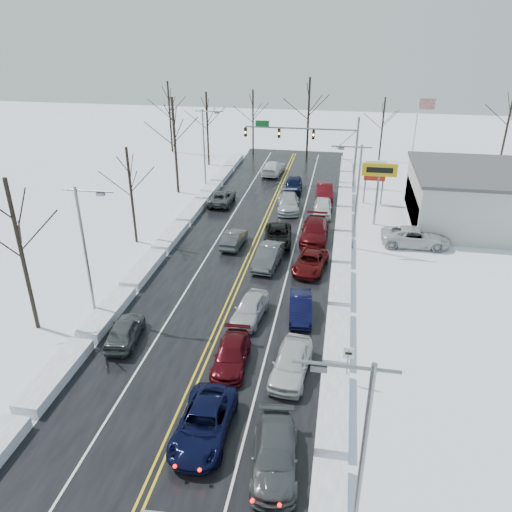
% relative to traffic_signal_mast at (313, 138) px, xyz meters
% --- Properties ---
extents(ground, '(160.00, 160.00, 0.00)m').
position_rel_traffic_signal_mast_xyz_m(ground, '(-3.45, -27.99, -5.48)').
color(ground, white).
rests_on(ground, ground).
extents(road_surface, '(14.00, 84.00, 0.01)m').
position_rel_traffic_signal_mast_xyz_m(road_surface, '(-3.45, -25.99, -5.47)').
color(road_surface, black).
rests_on(road_surface, ground).
extents(snow_bank_left, '(1.51, 72.00, 0.64)m').
position_rel_traffic_signal_mast_xyz_m(snow_bank_left, '(-11.05, -25.99, -5.48)').
color(snow_bank_left, white).
rests_on(snow_bank_left, ground).
extents(snow_bank_right, '(1.51, 72.00, 0.64)m').
position_rel_traffic_signal_mast_xyz_m(snow_bank_right, '(4.15, -25.99, -5.48)').
color(snow_bank_right, white).
rests_on(snow_bank_right, ground).
extents(traffic_signal_mast, '(13.28, 0.39, 8.00)m').
position_rel_traffic_signal_mast_xyz_m(traffic_signal_mast, '(0.00, 0.00, 0.00)').
color(traffic_signal_mast, slate).
rests_on(traffic_signal_mast, ground).
extents(tires_plus_sign, '(3.20, 0.34, 6.00)m').
position_rel_traffic_signal_mast_xyz_m(tires_plus_sign, '(7.05, -12.00, -0.49)').
color(tires_plus_sign, slate).
rests_on(tires_plus_sign, ground).
extents(used_vehicles_sign, '(2.20, 0.22, 4.65)m').
position_rel_traffic_signal_mast_xyz_m(used_vehicles_sign, '(7.05, -5.99, -2.16)').
color(used_vehicles_sign, slate).
rests_on(used_vehicles_sign, ground).
extents(speed_limit_sign, '(0.55, 0.09, 2.35)m').
position_rel_traffic_signal_mast_xyz_m(speed_limit_sign, '(4.75, -35.99, -3.84)').
color(speed_limit_sign, slate).
rests_on(speed_limit_sign, ground).
extents(flagpole, '(1.87, 1.20, 10.00)m').
position_rel_traffic_signal_mast_xyz_m(flagpole, '(11.72, 2.01, 0.45)').
color(flagpole, silver).
rests_on(flagpole, ground).
extents(streetlight_se, '(3.20, 0.25, 9.00)m').
position_rel_traffic_signal_mast_xyz_m(streetlight_se, '(4.85, -45.99, -0.17)').
color(streetlight_se, slate).
rests_on(streetlight_se, ground).
extents(streetlight_ne, '(3.20, 0.25, 9.00)m').
position_rel_traffic_signal_mast_xyz_m(streetlight_ne, '(4.85, -17.99, -0.17)').
color(streetlight_ne, slate).
rests_on(streetlight_ne, ground).
extents(streetlight_sw, '(3.20, 0.25, 9.00)m').
position_rel_traffic_signal_mast_xyz_m(streetlight_sw, '(-11.74, -31.99, -0.17)').
color(streetlight_sw, slate).
rests_on(streetlight_sw, ground).
extents(streetlight_nw, '(3.20, 0.25, 9.00)m').
position_rel_traffic_signal_mast_xyz_m(streetlight_nw, '(-11.74, -3.99, -0.17)').
color(streetlight_nw, slate).
rests_on(streetlight_nw, ground).
extents(tree_left_b, '(4.00, 4.00, 10.00)m').
position_rel_traffic_signal_mast_xyz_m(tree_left_b, '(-14.95, -33.99, 1.51)').
color(tree_left_b, '#2D231C').
rests_on(tree_left_b, ground).
extents(tree_left_c, '(3.40, 3.40, 8.50)m').
position_rel_traffic_signal_mast_xyz_m(tree_left_c, '(-13.95, -19.99, 0.46)').
color(tree_left_c, '#2D231C').
rests_on(tree_left_c, ground).
extents(tree_left_d, '(4.20, 4.20, 10.50)m').
position_rel_traffic_signal_mast_xyz_m(tree_left_d, '(-14.65, -5.99, 1.86)').
color(tree_left_d, '#2D231C').
rests_on(tree_left_d, ground).
extents(tree_left_e, '(3.80, 3.80, 9.50)m').
position_rel_traffic_signal_mast_xyz_m(tree_left_e, '(-14.25, 6.01, 1.16)').
color(tree_left_e, '#2D231C').
rests_on(tree_left_e, ground).
extents(tree_far_a, '(4.00, 4.00, 10.00)m').
position_rel_traffic_signal_mast_xyz_m(tree_far_a, '(-21.45, 12.01, 1.51)').
color(tree_far_a, '#2D231C').
rests_on(tree_far_a, ground).
extents(tree_far_b, '(3.60, 3.60, 9.00)m').
position_rel_traffic_signal_mast_xyz_m(tree_far_b, '(-9.45, 13.01, 0.81)').
color(tree_far_b, '#2D231C').
rests_on(tree_far_b, ground).
extents(tree_far_c, '(4.40, 4.40, 11.00)m').
position_rel_traffic_signal_mast_xyz_m(tree_far_c, '(-1.45, 11.01, 2.21)').
color(tree_far_c, '#2D231C').
rests_on(tree_far_c, ground).
extents(tree_far_d, '(3.40, 3.40, 8.50)m').
position_rel_traffic_signal_mast_xyz_m(tree_far_d, '(8.55, 12.51, 0.46)').
color(tree_far_d, '#2D231C').
rests_on(tree_far_d, ground).
extents(tree_far_e, '(4.20, 4.20, 10.50)m').
position_rel_traffic_signal_mast_xyz_m(tree_far_e, '(24.55, 13.01, 1.86)').
color(tree_far_e, '#2D231C').
rests_on(tree_far_e, ground).
extents(queued_car_2, '(2.44, 5.29, 1.47)m').
position_rel_traffic_signal_mast_xyz_m(queued_car_2, '(-1.87, -41.02, -5.48)').
color(queued_car_2, black).
rests_on(queued_car_2, ground).
extents(queued_car_3, '(2.04, 4.64, 1.33)m').
position_rel_traffic_signal_mast_xyz_m(queued_car_3, '(-1.77, -35.51, -5.48)').
color(queued_car_3, '#46090F').
rests_on(queued_car_3, ground).
extents(queued_car_4, '(2.29, 4.56, 1.49)m').
position_rel_traffic_signal_mast_xyz_m(queued_car_4, '(-1.65, -30.49, -5.48)').
color(queued_car_4, silver).
rests_on(queued_car_4, ground).
extents(queued_car_5, '(2.16, 4.97, 1.59)m').
position_rel_traffic_signal_mast_xyz_m(queued_car_5, '(-1.67, -22.49, -5.48)').
color(queued_car_5, '#414446').
rests_on(queued_car_5, ground).
extents(queued_car_6, '(2.87, 5.36, 1.43)m').
position_rel_traffic_signal_mast_xyz_m(queued_car_6, '(-1.51, -18.05, -5.48)').
color(queued_car_6, black).
rests_on(queued_car_6, ground).
extents(queued_car_7, '(2.81, 5.58, 1.56)m').
position_rel_traffic_signal_mast_xyz_m(queued_car_7, '(-1.59, -9.52, -5.48)').
color(queued_car_7, '#ADB0B5').
rests_on(queued_car_7, ground).
extents(queued_car_8, '(2.08, 4.78, 1.61)m').
position_rel_traffic_signal_mast_xyz_m(queued_car_8, '(-1.72, -3.42, -5.48)').
color(queued_car_8, black).
rests_on(queued_car_8, ground).
extents(queued_car_11, '(2.55, 5.15, 1.44)m').
position_rel_traffic_signal_mast_xyz_m(queued_car_11, '(1.70, -42.27, -5.48)').
color(queued_car_11, '#464A4C').
rests_on(queued_car_11, ground).
extents(queued_car_12, '(2.33, 4.92, 1.62)m').
position_rel_traffic_signal_mast_xyz_m(queued_car_12, '(1.69, -35.78, -5.48)').
color(queued_car_12, silver).
rests_on(queued_car_12, ground).
extents(queued_car_13, '(1.88, 4.31, 1.38)m').
position_rel_traffic_signal_mast_xyz_m(queued_car_13, '(1.62, -29.65, -5.48)').
color(queued_car_13, black).
rests_on(queued_car_13, ground).
extents(queued_car_14, '(2.88, 5.12, 1.35)m').
position_rel_traffic_signal_mast_xyz_m(queued_car_14, '(1.74, -22.70, -5.48)').
color(queued_car_14, '#4A090A').
rests_on(queued_car_14, ground).
extents(queued_car_15, '(2.40, 5.80, 1.68)m').
position_rel_traffic_signal_mast_xyz_m(queued_car_15, '(1.62, -16.62, -5.48)').
color(queued_car_15, '#4C0A0D').
rests_on(queued_car_15, ground).
extents(queued_car_16, '(1.93, 4.57, 1.54)m').
position_rel_traffic_signal_mast_xyz_m(queued_car_16, '(1.97, -10.29, -5.48)').
color(queued_car_16, silver).
rests_on(queued_car_16, ground).
extents(queued_car_17, '(2.19, 5.10, 1.63)m').
position_rel_traffic_signal_mast_xyz_m(queued_car_17, '(1.88, -5.33, -5.48)').
color(queued_car_17, '#4E0A10').
rests_on(queued_car_17, ground).
extents(oncoming_car_0, '(1.73, 4.26, 1.37)m').
position_rel_traffic_signal_mast_xyz_m(oncoming_car_0, '(-5.18, -19.28, -5.48)').
color(oncoming_car_0, '#404245').
rests_on(oncoming_car_0, ground).
extents(oncoming_car_1, '(2.47, 5.09, 1.40)m').
position_rel_traffic_signal_mast_xyz_m(oncoming_car_1, '(-8.81, -8.83, -5.48)').
color(oncoming_car_1, '#44474A').
rests_on(oncoming_car_1, ground).
extents(oncoming_car_2, '(2.75, 5.82, 1.64)m').
position_rel_traffic_signal_mast_xyz_m(oncoming_car_2, '(-5.03, 3.16, -5.48)').
color(oncoming_car_2, white).
rests_on(oncoming_car_2, ground).
extents(oncoming_car_3, '(2.17, 4.39, 1.44)m').
position_rel_traffic_signal_mast_xyz_m(oncoming_car_3, '(-8.76, -34.35, -5.48)').
color(oncoming_car_3, '#45484A').
rests_on(oncoming_car_3, ground).
extents(parked_car_0, '(5.96, 2.84, 1.64)m').
position_rel_traffic_signal_mast_xyz_m(parked_car_0, '(10.40, -16.48, -5.48)').
color(parked_car_0, silver).
rests_on(parked_car_0, ground).
extents(parked_car_1, '(2.44, 4.96, 1.39)m').
position_rel_traffic_signal_mast_xyz_m(parked_car_1, '(13.65, -11.84, -5.48)').
color(parked_car_1, '#3B3D40').
rests_on(parked_car_1, ground).
extents(parked_car_2, '(1.95, 4.31, 1.44)m').
position_rel_traffic_signal_mast_xyz_m(parked_car_2, '(11.74, -6.99, -5.48)').
color(parked_car_2, black).
rests_on(parked_car_2, ground).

